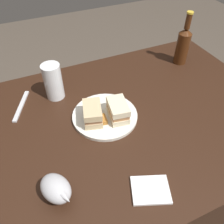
% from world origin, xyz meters
% --- Properties ---
extents(ground_plane, '(6.00, 6.00, 0.00)m').
position_xyz_m(ground_plane, '(0.00, 0.00, 0.00)').
color(ground_plane, '#4C4238').
extents(dining_table, '(1.29, 0.85, 0.75)m').
position_xyz_m(dining_table, '(0.00, 0.00, 0.38)').
color(dining_table, black).
rests_on(dining_table, ground).
extents(plate, '(0.25, 0.25, 0.01)m').
position_xyz_m(plate, '(-0.05, 0.03, 0.76)').
color(plate, silver).
rests_on(plate, dining_table).
extents(sandwich_half_left, '(0.09, 0.12, 0.06)m').
position_xyz_m(sandwich_half_left, '(-0.10, 0.02, 0.80)').
color(sandwich_half_left, '#CCB284').
rests_on(sandwich_half_left, plate).
extents(sandwich_half_right, '(0.08, 0.11, 0.07)m').
position_xyz_m(sandwich_half_right, '(-0.01, -0.00, 0.80)').
color(sandwich_half_right, beige).
rests_on(sandwich_half_right, plate).
extents(potato_wedge_front, '(0.04, 0.03, 0.02)m').
position_xyz_m(potato_wedge_front, '(-0.09, 0.00, 0.77)').
color(potato_wedge_front, '#AD702D').
rests_on(potato_wedge_front, plate).
extents(potato_wedge_middle, '(0.06, 0.04, 0.01)m').
position_xyz_m(potato_wedge_middle, '(-0.10, -0.01, 0.77)').
color(potato_wedge_middle, gold).
rests_on(potato_wedge_middle, plate).
extents(potato_wedge_back, '(0.02, 0.05, 0.02)m').
position_xyz_m(potato_wedge_back, '(-0.06, 0.00, 0.77)').
color(potato_wedge_back, '#AD702D').
rests_on(potato_wedge_back, plate).
extents(potato_wedge_left_edge, '(0.05, 0.02, 0.02)m').
position_xyz_m(potato_wedge_left_edge, '(-0.09, -0.01, 0.77)').
color(potato_wedge_left_edge, gold).
rests_on(potato_wedge_left_edge, plate).
extents(pint_glass, '(0.07, 0.07, 0.15)m').
position_xyz_m(pint_glass, '(-0.19, 0.23, 0.82)').
color(pint_glass, white).
rests_on(pint_glass, dining_table).
extents(gravy_boat, '(0.11, 0.13, 0.07)m').
position_xyz_m(gravy_boat, '(-0.29, -0.21, 0.79)').
color(gravy_boat, '#B7B7BC').
rests_on(gravy_boat, dining_table).
extents(cider_bottle, '(0.06, 0.06, 0.25)m').
position_xyz_m(cider_bottle, '(0.45, 0.24, 0.85)').
color(cider_bottle, '#47230F').
rests_on(cider_bottle, dining_table).
extents(napkin, '(0.14, 0.12, 0.01)m').
position_xyz_m(napkin, '(-0.04, -0.30, 0.76)').
color(napkin, white).
rests_on(napkin, dining_table).
extents(fork, '(0.09, 0.17, 0.01)m').
position_xyz_m(fork, '(-0.33, 0.22, 0.76)').
color(fork, silver).
rests_on(fork, dining_table).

